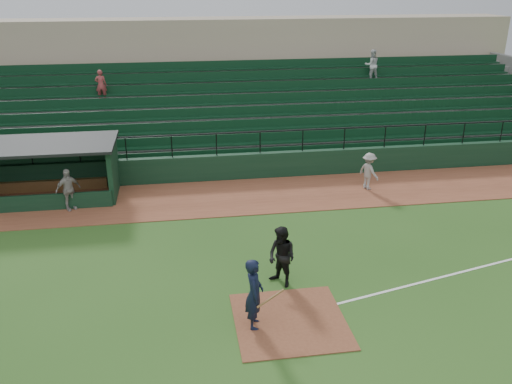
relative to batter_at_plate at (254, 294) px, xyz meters
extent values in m
plane|color=#2A521A|center=(0.99, 1.06, -1.01)|extent=(90.00, 90.00, 0.00)
cube|color=brown|center=(0.99, 9.06, -0.99)|extent=(40.00, 4.00, 0.03)
cube|color=brown|center=(0.99, 0.06, -0.99)|extent=(3.00, 3.00, 0.03)
cube|color=white|center=(8.99, 2.26, -1.00)|extent=(17.49, 4.44, 0.01)
cube|color=black|center=(0.99, 11.26, -0.41)|extent=(36.00, 0.35, 1.20)
cylinder|color=black|center=(0.99, 11.26, 1.19)|extent=(36.00, 0.06, 0.06)
cube|color=slate|center=(0.99, 16.16, 0.79)|extent=(36.00, 9.00, 3.60)
cube|color=#0D311A|center=(0.99, 15.66, 1.24)|extent=(34.56, 8.00, 4.05)
cube|color=tan|center=(0.99, 22.66, 2.19)|extent=(38.00, 3.00, 6.40)
cube|color=slate|center=(0.99, 20.66, 2.69)|extent=(36.00, 2.00, 0.20)
imported|color=silver|center=(9.62, 17.96, 3.02)|extent=(0.85, 0.66, 1.75)
imported|color=#9C3939|center=(-5.53, 16.96, 2.49)|extent=(0.58, 0.38, 1.59)
cube|color=black|center=(-8.76, 11.46, 0.14)|extent=(8.50, 0.20, 2.30)
cube|color=black|center=(-4.51, 10.16, 0.14)|extent=(0.20, 2.60, 2.30)
cube|color=black|center=(-8.76, 10.16, 1.35)|extent=(8.90, 3.20, 0.12)
cube|color=olive|center=(-8.76, 11.06, -0.76)|extent=(7.65, 0.40, 0.50)
cube|color=black|center=(-8.76, 8.81, -0.66)|extent=(8.50, 0.12, 0.70)
imported|color=black|center=(0.00, 0.00, 0.00)|extent=(0.58, 0.79, 2.01)
cylinder|color=olive|center=(0.40, -0.20, -0.06)|extent=(0.79, 0.34, 0.35)
imported|color=black|center=(1.13, 1.93, -0.06)|extent=(1.13, 1.17, 1.90)
imported|color=#9B9691|center=(6.45, 9.05, -0.16)|extent=(1.01, 1.22, 1.64)
imported|color=#A39E99|center=(-6.16, 8.72, -0.12)|extent=(1.07, 0.89, 1.72)
camera|label=1|loc=(-1.77, -11.68, 7.66)|focal=37.10mm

